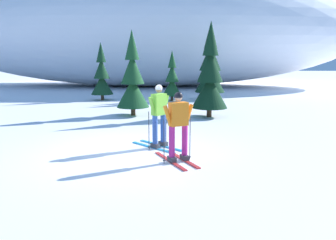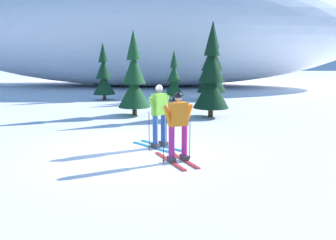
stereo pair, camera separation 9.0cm
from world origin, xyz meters
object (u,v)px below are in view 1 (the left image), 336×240
skier_lime_jacket (159,115)px  pine_tree_center_right (210,78)px  pine_tree_far_left (102,76)px  pine_tree_center (172,80)px  pine_tree_far_right (210,67)px  skier_orange_jacket (178,125)px  pine_tree_center_left (133,80)px

skier_lime_jacket → pine_tree_center_right: (1.85, 5.24, 0.75)m
pine_tree_far_left → pine_tree_center: bearing=-1.1°
pine_tree_far_right → skier_orange_jacket: bearing=-97.8°
pine_tree_far_left → pine_tree_center: (4.36, -0.08, -0.20)m
skier_lime_jacket → pine_tree_center_left: (-1.60, 5.48, 0.63)m
pine_tree_center → pine_tree_center_right: (1.86, -5.65, 0.44)m
skier_lime_jacket → skier_orange_jacket: skier_lime_jacket is taller
skier_lime_jacket → skier_orange_jacket: 1.44m
pine_tree_center_left → pine_tree_far_right: pine_tree_far_right is taller
skier_lime_jacket → pine_tree_far_left: pine_tree_far_left is taller
pine_tree_center_left → pine_tree_center: size_ratio=1.25×
pine_tree_center → pine_tree_center_right: pine_tree_center_right is taller
skier_lime_jacket → pine_tree_far_right: bearing=78.4°
skier_orange_jacket → pine_tree_center_right: 6.71m
pine_tree_center_left → pine_tree_far_right: bearing=56.5°
skier_lime_jacket → pine_tree_center_right: bearing=70.5°
pine_tree_far_left → pine_tree_center_left: pine_tree_center_left is taller
pine_tree_center_left → skier_lime_jacket: bearing=-73.7°
skier_orange_jacket → pine_tree_far_left: (-4.96, 12.28, 0.54)m
pine_tree_far_left → pine_tree_far_right: (6.71, 0.46, 0.53)m
pine_tree_far_left → pine_tree_far_right: bearing=3.9°
skier_lime_jacket → pine_tree_center_right: 5.60m
pine_tree_center → pine_tree_far_right: (2.35, 0.54, 0.74)m
pine_tree_center → pine_tree_center_right: 5.96m
pine_tree_center_right → skier_orange_jacket: bearing=-101.0°
pine_tree_center → pine_tree_far_left: bearing=178.9°
pine_tree_center_left → pine_tree_center_right: 3.46m
pine_tree_center_right → pine_tree_center: bearing=108.3°
pine_tree_far_left → pine_tree_center_right: bearing=-42.6°
pine_tree_far_right → pine_tree_center_left: bearing=-123.5°
skier_orange_jacket → pine_tree_center_left: size_ratio=0.46×
skier_lime_jacket → pine_tree_center: pine_tree_center is taller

